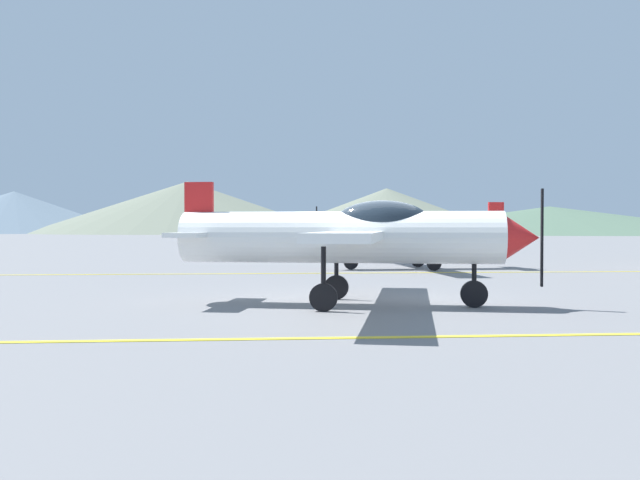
% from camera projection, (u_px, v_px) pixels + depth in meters
% --- Properties ---
extents(ground_plane, '(400.00, 400.00, 0.00)m').
position_uv_depth(ground_plane, '(363.00, 301.00, 14.35)').
color(ground_plane, slate).
extents(apron_line_near, '(80.00, 0.16, 0.01)m').
position_uv_depth(apron_line_near, '(409.00, 337.00, 9.69)').
color(apron_line_near, yellow).
rests_on(apron_line_near, ground_plane).
extents(apron_line_far, '(80.00, 0.16, 0.01)m').
position_uv_depth(apron_line_far, '(328.00, 273.00, 22.87)').
color(apron_line_far, yellow).
rests_on(apron_line_far, ground_plane).
extents(airplane_near, '(7.45, 8.49, 2.55)m').
position_uv_depth(airplane_near, '(354.00, 235.00, 13.57)').
color(airplane_near, white).
rests_on(airplane_near, ground_plane).
extents(airplane_mid, '(7.39, 8.51, 2.55)m').
position_uv_depth(airplane_mid, '(413.00, 231.00, 25.23)').
color(airplane_mid, silver).
rests_on(airplane_mid, ground_plane).
extents(hill_left, '(57.60, 57.60, 10.27)m').
position_uv_depth(hill_left, '(14.00, 212.00, 165.04)').
color(hill_left, slate).
rests_on(hill_left, ground_plane).
extents(hill_centerleft, '(73.61, 73.61, 12.49)m').
position_uv_depth(hill_centerleft, '(188.00, 207.00, 161.39)').
color(hill_centerleft, slate).
rests_on(hill_centerleft, ground_plane).
extents(hill_centerright, '(56.81, 56.81, 10.56)m').
position_uv_depth(hill_centerright, '(387.00, 211.00, 156.58)').
color(hill_centerright, slate).
rests_on(hill_centerright, ground_plane).
extents(hill_right, '(88.57, 88.57, 6.21)m').
position_uv_depth(hill_right, '(549.00, 220.00, 153.58)').
color(hill_right, '#4C6651').
rests_on(hill_right, ground_plane).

